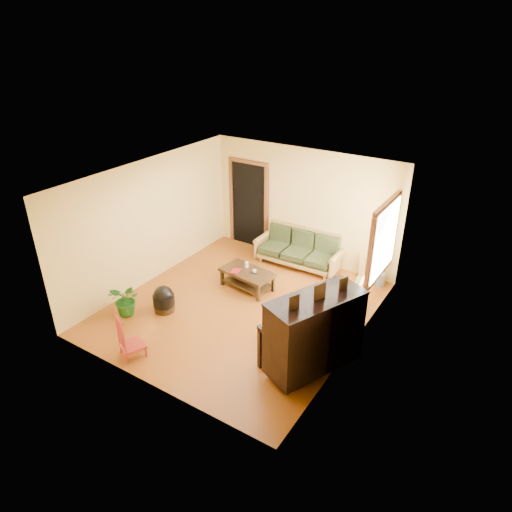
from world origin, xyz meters
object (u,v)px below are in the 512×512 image
Objects in this scene: footstool at (164,302)px; potted_plant at (126,300)px; red_chair at (131,335)px; piano at (314,335)px; coffee_table at (247,279)px; armchair at (340,298)px; ceramic_crock at (380,279)px; sofa at (298,249)px.

footstool is 0.64× the size of potted_plant.
footstool is 0.52× the size of red_chair.
coffee_table is at bearing 169.08° from piano.
armchair is at bearing 28.67° from footstool.
ceramic_crock is (0.26, 1.58, -0.30)m from armchair.
sofa is 7.12× the size of ceramic_crock.
coffee_table is 4.07× the size of ceramic_crock.
red_chair reaches higher than coffee_table.
potted_plant is at bearing -135.08° from ceramic_crock.
armchair reaches higher than ceramic_crock.
red_chair is at bearing -136.57° from armchair.
piano is at bearing -34.26° from coffee_table.
potted_plant is (-3.66, -3.65, 0.19)m from ceramic_crock.
coffee_table is at bearing 106.12° from red_chair.
footstool is 4.48m from ceramic_crock.
footstool is at bearing -119.63° from coffee_table.
ceramic_crock is (3.17, 3.17, -0.06)m from footstool.
potted_plant is at bearing -136.11° from footstool.
piano reaches higher than ceramic_crock.
potted_plant is at bearing -154.75° from armchair.
armchair is 3.98m from potted_plant.
potted_plant is (-1.79, -3.46, -0.09)m from sofa.
sofa reaches higher than ceramic_crock.
sofa reaches higher than potted_plant.
piano is (0.23, -1.57, 0.25)m from armchair.
coffee_table is 1.28× the size of armchair.
sofa is 1.51m from coffee_table.
coffee_table is 1.39× the size of red_chair.
sofa is 1.75× the size of coffee_table.
coffee_table reaches higher than footstool.
red_chair is (-2.44, -2.85, -0.03)m from armchair.
armchair is at bearing 31.25° from potted_plant.
armchair is at bearing 121.58° from piano.
armchair is 1.33× the size of potted_plant.
footstool is (-2.91, -1.59, -0.24)m from armchair.
armchair reaches higher than red_chair.
red_chair is at bearing -102.19° from sofa.
piano is at bearing -87.75° from armchair.
red_chair is at bearing -121.32° from ceramic_crock.
ceramic_crock is (1.87, 0.18, -0.28)m from sofa.
potted_plant is (-1.38, -2.03, 0.12)m from coffee_table.
red_chair is (-2.67, -1.28, -0.28)m from piano.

